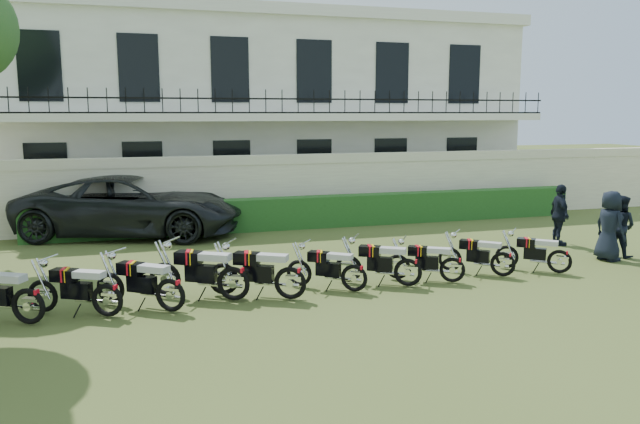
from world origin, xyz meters
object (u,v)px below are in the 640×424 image
object	(u,v)px
motorcycle_1	(107,292)
officer_3	(610,226)
motorcycle_7	(453,264)
motorcycle_4	(290,275)
motorcycle_2	(170,287)
motorcycle_8	(503,258)
motorcycle_9	(560,256)
suv	(132,206)
officer_5	(560,215)
motorcycle_0	(28,297)
motorcycle_5	(354,271)
officer_4	(620,226)
motorcycle_6	(408,265)
motorcycle_3	(233,275)

from	to	relation	value
motorcycle_1	officer_3	distance (m)	11.86
motorcycle_7	motorcycle_4	bearing A→B (deg)	123.90
motorcycle_1	motorcycle_2	distance (m)	1.10
motorcycle_2	motorcycle_8	bearing A→B (deg)	-49.72
motorcycle_9	officer_3	xyz separation A→B (m)	(2.05, 0.80, 0.45)
motorcycle_1	suv	bearing A→B (deg)	24.96
motorcycle_1	officer_5	world-z (taller)	officer_5
motorcycle_0	motorcycle_4	distance (m)	4.68
motorcycle_5	officer_5	xyz separation A→B (m)	(7.02, 2.72, 0.41)
motorcycle_1	motorcycle_2	size ratio (longest dim) A/B	1.06
officer_4	motorcycle_2	bearing A→B (deg)	77.59
motorcycle_7	officer_4	distance (m)	5.45
motorcycle_0	motorcycle_6	distance (m)	7.29
motorcycle_3	officer_3	bearing A→B (deg)	-55.20
motorcycle_1	officer_3	bearing A→B (deg)	-56.47
motorcycle_6	officer_4	size ratio (longest dim) A/B	1.04
motorcycle_0	motorcycle_3	size ratio (longest dim) A/B	0.97
motorcycle_1	motorcycle_8	world-z (taller)	motorcycle_1
motorcycle_9	officer_3	size ratio (longest dim) A/B	0.76
motorcycle_5	motorcycle_9	size ratio (longest dim) A/B	1.10
motorcycle_4	motorcycle_6	world-z (taller)	motorcycle_4
suv	officer_3	distance (m)	13.21
officer_3	officer_5	size ratio (longest dim) A/B	1.03
motorcycle_6	motorcycle_2	bearing A→B (deg)	125.56
motorcycle_7	officer_3	size ratio (longest dim) A/B	0.87
motorcycle_8	motorcycle_5	bearing A→B (deg)	134.34
motorcycle_0	officer_4	xyz separation A→B (m)	(13.66, 1.39, 0.28)
suv	officer_5	size ratio (longest dim) A/B	3.81
motorcycle_5	motorcycle_6	bearing A→B (deg)	-51.27
motorcycle_6	motorcycle_8	bearing A→B (deg)	-54.89
officer_3	officer_5	world-z (taller)	officer_3
motorcycle_0	motorcycle_3	distance (m)	3.62
motorcycle_2	motorcycle_6	distance (m)	4.90
motorcycle_4	motorcycle_8	world-z (taller)	motorcycle_4
motorcycle_8	motorcycle_7	bearing A→B (deg)	136.84
motorcycle_0	officer_5	size ratio (longest dim) A/B	1.07
motorcycle_8	motorcycle_2	bearing A→B (deg)	135.01
motorcycle_0	motorcycle_3	bearing A→B (deg)	-56.28
motorcycle_6	motorcycle_9	distance (m)	3.77
motorcycle_5	motorcycle_7	distance (m)	2.27
motorcycle_2	officer_3	world-z (taller)	officer_3
motorcycle_4	motorcycle_5	bearing A→B (deg)	-53.76
motorcycle_4	motorcycle_6	size ratio (longest dim) A/B	1.11
suv	motorcycle_6	bearing A→B (deg)	-126.87
motorcycle_9	officer_5	xyz separation A→B (m)	(2.03, 2.68, 0.42)
motorcycle_8	officer_5	size ratio (longest dim) A/B	0.80
motorcycle_0	motorcycle_4	bearing A→B (deg)	-60.53
motorcycle_2	officer_3	size ratio (longest dim) A/B	0.93
motorcycle_9	suv	xyz separation A→B (m)	(-9.29, 7.57, 0.47)
motorcycle_0	officer_5	world-z (taller)	officer_5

